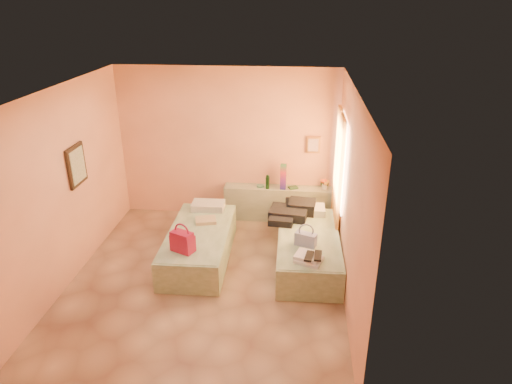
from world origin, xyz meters
TOP-DOWN VIEW (x-y plane):
  - ground at (0.00, 0.00)m, footprint 4.50×4.50m
  - room_walls at (0.21, 0.57)m, footprint 4.02×4.51m
  - headboard_ledge at (0.98, 2.10)m, footprint 2.05×0.30m
  - bed_left at (-0.23, 0.58)m, footprint 0.94×2.02m
  - bed_right at (1.50, 0.59)m, footprint 0.94×2.02m
  - water_bottle at (0.75, 2.03)m, footprint 0.08×0.08m
  - rainbow_box at (1.04, 2.04)m, footprint 0.11×0.11m
  - small_dish at (0.61, 2.09)m, footprint 0.16×0.16m
  - green_book at (1.22, 2.08)m, footprint 0.20×0.18m
  - flower_vase at (1.79, 2.10)m, footprint 0.19×0.19m
  - magenta_handbag at (-0.32, -0.04)m, footprint 0.38×0.31m
  - khaki_garment at (-0.18, 0.89)m, footprint 0.38×0.34m
  - clothes_pile at (1.22, 1.19)m, footprint 0.67×0.67m
  - blue_handbag at (1.45, 0.29)m, footprint 0.34×0.24m
  - towel_stack at (1.49, -0.15)m, footprint 0.43×0.40m
  - sandal_pair at (1.55, -0.20)m, footprint 0.25×0.30m

SIDE VIEW (x-z plane):
  - ground at x=0.00m, z-range 0.00..0.00m
  - bed_left at x=-0.23m, z-range 0.00..0.50m
  - bed_right at x=1.50m, z-range 0.00..0.50m
  - headboard_ledge at x=0.98m, z-range 0.00..0.65m
  - khaki_garment at x=-0.18m, z-range 0.50..0.56m
  - towel_stack at x=1.49m, z-range 0.50..0.60m
  - clothes_pile at x=1.22m, z-range 0.50..0.70m
  - blue_handbag at x=1.45m, z-range 0.50..0.70m
  - sandal_pair at x=1.55m, z-range 0.60..0.63m
  - magenta_handbag at x=-0.32m, z-range 0.50..0.81m
  - green_book at x=1.22m, z-range 0.65..0.68m
  - small_dish at x=0.61m, z-range 0.65..0.68m
  - flower_vase at x=1.79m, z-range 0.65..0.88m
  - water_bottle at x=0.75m, z-range 0.65..0.90m
  - rainbow_box at x=1.04m, z-range 0.65..1.12m
  - room_walls at x=0.21m, z-range 0.38..3.19m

